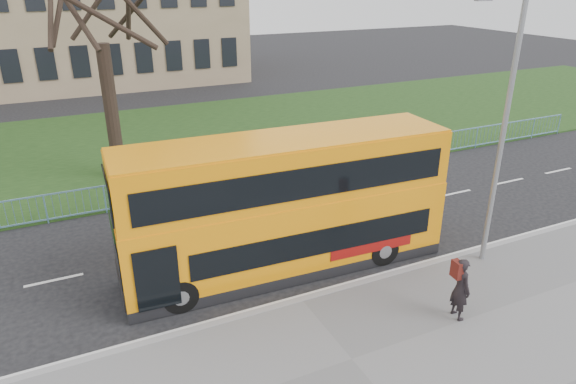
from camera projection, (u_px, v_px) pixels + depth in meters
The scene contains 8 objects.
ground at pixel (278, 275), 15.15m from camera, with size 120.00×120.00×0.00m, color black.
kerb at pixel (301, 301), 13.83m from camera, with size 80.00×0.20×0.14m, color gray.
grass_verge at pixel (167, 141), 27.03m from camera, with size 80.00×15.40×0.08m, color #193513.
guard_railing at pixel (210, 182), 20.42m from camera, with size 40.00×0.12×1.10m, color #6EA6C4, non-canonical shape.
bare_tree at pixel (98, 14), 19.64m from camera, with size 9.34×9.34×13.34m, color black, non-canonical shape.
yellow_bus at pixel (286, 202), 14.75m from camera, with size 9.63×2.70×4.00m.
pedestrian at pixel (460, 289), 12.80m from camera, with size 0.61×0.40×1.68m, color black.
street_lamp at pixel (501, 127), 14.12m from camera, with size 1.61×0.27×7.61m.
Camera 1 is at (-5.26, -11.86, 8.20)m, focal length 32.00 mm.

